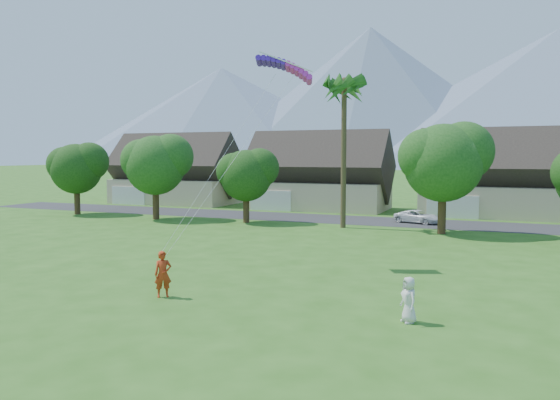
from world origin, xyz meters
The scene contains 10 objects.
ground centered at (0.00, 0.00, 0.00)m, with size 500.00×500.00×0.00m, color #2D6019.
street centered at (0.00, 34.00, 0.01)m, with size 90.00×7.00×0.01m, color #2D2D30.
kite_flyer centered at (-2.89, 3.95, 0.99)m, with size 0.72×0.48×1.99m, color #B53114.
watcher centered at (7.40, 4.36, 0.84)m, with size 0.82×0.54×1.68m, color silver.
parked_car centered at (3.33, 34.00, 0.57)m, with size 1.91×4.13×1.15m, color white.
mountain_ridge centered at (10.40, 260.00, 29.07)m, with size 540.00×240.00×70.00m.
houses_row centered at (0.49, 42.99, 3.44)m, with size 72.75×8.19×8.86m.
tree_row centered at (-1.14, 27.92, 4.89)m, with size 62.27×6.67×8.45m.
fan_palm centered at (-2.00, 28.50, 11.80)m, with size 3.00×3.00×13.80m.
parafoil_kite centered at (-0.89, 12.99, 10.97)m, with size 3.45×1.40×0.50m.
Camera 1 is at (10.54, -15.29, 6.07)m, focal length 35.00 mm.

